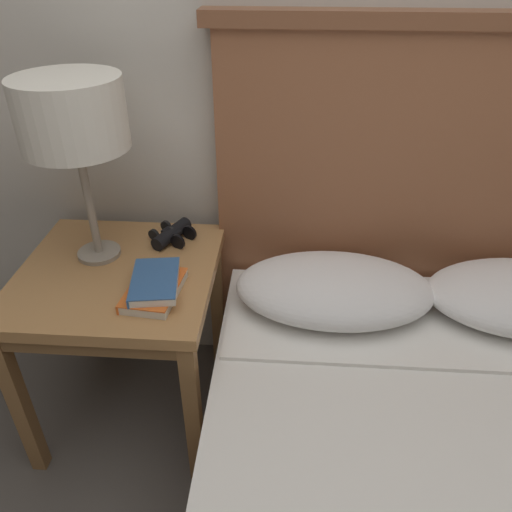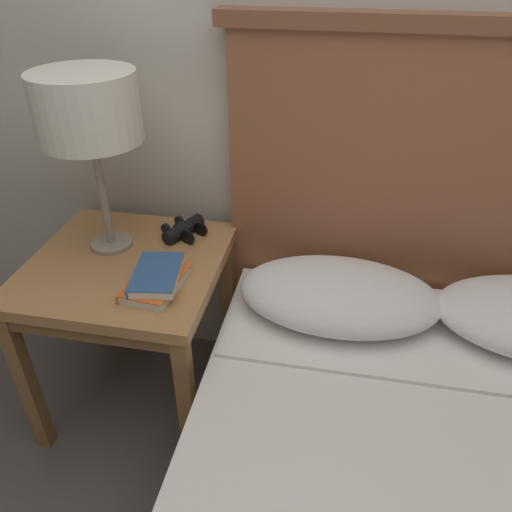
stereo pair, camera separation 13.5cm
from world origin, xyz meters
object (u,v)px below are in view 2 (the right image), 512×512
object	(u,v)px
binoculars_pair	(183,229)
book_stacked_on_top	(155,274)
nightstand	(128,282)
book_on_nightstand	(154,283)
table_lamp	(86,111)

from	to	relation	value
binoculars_pair	book_stacked_on_top	bearing A→B (deg)	-87.30
nightstand	book_stacked_on_top	distance (m)	0.22
nightstand	book_on_nightstand	xyz separation A→B (m)	(0.14, -0.11, 0.09)
table_lamp	book_stacked_on_top	distance (m)	0.48
book_on_nightstand	table_lamp	bearing A→B (deg)	139.17
book_on_nightstand	binoculars_pair	size ratio (longest dim) A/B	1.33
book_on_nightstand	book_stacked_on_top	xyz separation A→B (m)	(0.00, 0.00, 0.03)
table_lamp	nightstand	bearing A→B (deg)	-45.57
nightstand	table_lamp	size ratio (longest dim) A/B	1.11
book_on_nightstand	binoculars_pair	distance (m)	0.29
table_lamp	book_on_nightstand	xyz separation A→B (m)	(0.22, -0.19, -0.42)
table_lamp	book_stacked_on_top	xyz separation A→B (m)	(0.22, -0.18, -0.39)
nightstand	book_on_nightstand	bearing A→B (deg)	-37.98
binoculars_pair	table_lamp	bearing A→B (deg)	-153.33
book_stacked_on_top	book_on_nightstand	bearing A→B (deg)	-132.53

